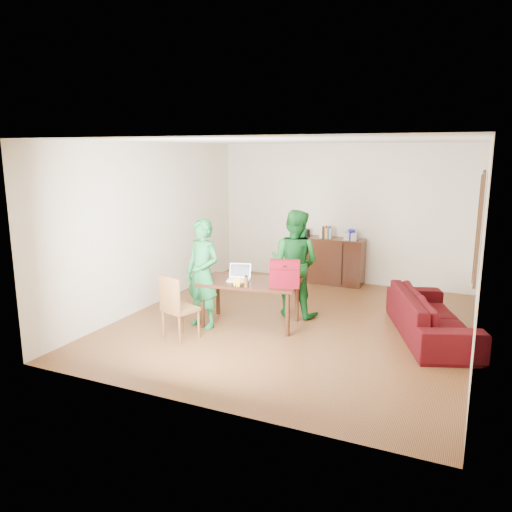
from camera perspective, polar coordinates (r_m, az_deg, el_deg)
The scene contains 10 objects.
room at distance 7.43m, azimuth 4.79°, elevation 2.18°, with size 5.20×5.70×2.90m.
table at distance 7.41m, azimuth -0.64°, elevation -3.46°, with size 1.54×1.01×0.68m.
chair at distance 7.04m, azimuth -8.69°, elevation -7.25°, with size 0.51×0.50×0.91m.
person_near at distance 7.33m, azimuth -6.13°, elevation -2.02°, with size 0.59×0.39×1.61m, color #16652E.
person_far at distance 7.82m, azimuth 4.44°, elevation -0.81°, with size 0.82×0.64×1.68m, color #13561D.
laptop at distance 7.41m, azimuth -2.01°, elevation -2.47°, with size 0.37×0.31×0.23m.
bananas at distance 7.06m, azimuth -2.17°, elevation -3.35°, with size 0.15×0.09×0.06m, color gold, non-canonical shape.
bottle at distance 7.04m, azimuth -1.13°, elevation -2.91°, with size 0.06×0.06×0.17m, color #5A3A14.
red_bag at distance 7.07m, azimuth 3.33°, elevation -2.27°, with size 0.42×0.24×0.31m, color maroon.
sofa at distance 7.43m, azimuth 19.39°, elevation -6.43°, with size 2.12×0.83×0.62m, color #3C0709.
Camera 1 is at (2.45, -6.77, 2.57)m, focal length 35.00 mm.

